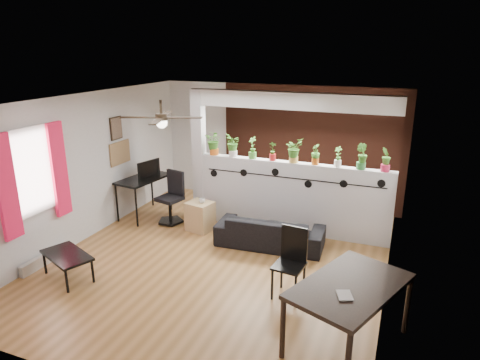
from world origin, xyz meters
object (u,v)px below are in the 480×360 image
at_px(potted_plant_1, 233,144).
at_px(potted_plant_7, 362,156).
at_px(potted_plant_5, 316,154).
at_px(potted_plant_8, 386,159).
at_px(potted_plant_0, 214,142).
at_px(computer_desk, 144,181).
at_px(folding_chair, 292,256).
at_px(coffee_table, 67,257).
at_px(ceiling_fan, 161,119).
at_px(cup, 202,201).
at_px(dining_table, 350,291).
at_px(potted_plant_6, 338,156).
at_px(office_chair, 172,201).
at_px(cube_shelf, 200,216).
at_px(potted_plant_3, 273,150).
at_px(potted_plant_4, 294,150).
at_px(potted_plant_2, 253,147).
at_px(sofa, 270,232).

relative_size(potted_plant_1, potted_plant_7, 1.01).
bearing_deg(potted_plant_5, potted_plant_8, 0.00).
distance_m(potted_plant_0, computer_desk, 1.71).
bearing_deg(folding_chair, coffee_table, -165.85).
height_order(ceiling_fan, potted_plant_1, ceiling_fan).
bearing_deg(potted_plant_0, potted_plant_5, 0.00).
xyz_separation_m(cup, dining_table, (3.02, -2.33, 0.12)).
xyz_separation_m(potted_plant_6, computer_desk, (-3.81, -0.34, -0.81)).
relative_size(potted_plant_0, office_chair, 0.46).
bearing_deg(potted_plant_6, computer_desk, -174.90).
bearing_deg(potted_plant_5, cube_shelf, -163.81).
distance_m(ceiling_fan, coffee_table, 2.50).
bearing_deg(potted_plant_7, potted_plant_3, 180.00).
bearing_deg(potted_plant_7, potted_plant_4, 180.00).
bearing_deg(cube_shelf, potted_plant_3, 37.52).
xyz_separation_m(potted_plant_2, office_chair, (-1.52, -0.44, -1.12)).
xyz_separation_m(cup, computer_desk, (-1.44, 0.25, 0.14)).
xyz_separation_m(potted_plant_4, office_chair, (-2.31, -0.44, -1.14)).
bearing_deg(potted_plant_5, dining_table, -70.11).
distance_m(potted_plant_6, folding_chair, 2.32).
distance_m(sofa, cube_shelf, 1.45).
relative_size(ceiling_fan, computer_desk, 1.00).
bearing_deg(dining_table, potted_plant_4, 116.44).
distance_m(computer_desk, folding_chair, 3.99).
bearing_deg(potted_plant_3, cube_shelf, -154.51).
relative_size(cube_shelf, office_chair, 0.55).
bearing_deg(dining_table, potted_plant_7, 95.19).
relative_size(potted_plant_0, computer_desk, 0.39).
bearing_deg(potted_plant_4, dining_table, -63.56).
xyz_separation_m(ceiling_fan, coffee_table, (-1.08, -1.12, -1.96)).
relative_size(cup, folding_chair, 0.11).
distance_m(potted_plant_2, computer_desk, 2.40).
xyz_separation_m(potted_plant_3, potted_plant_8, (1.97, 0.00, 0.03)).
relative_size(potted_plant_1, cube_shelf, 0.80).
distance_m(ceiling_fan, office_chair, 2.41).
bearing_deg(sofa, potted_plant_2, -54.48).
bearing_deg(sofa, potted_plant_5, -131.99).
relative_size(ceiling_fan, dining_table, 0.70).
xyz_separation_m(potted_plant_3, computer_desk, (-2.62, -0.34, -0.80)).
xyz_separation_m(computer_desk, coffee_table, (0.34, -2.58, -0.38)).
bearing_deg(potted_plant_3, computer_desk, -172.61).
height_order(potted_plant_3, potted_plant_8, potted_plant_8).
distance_m(potted_plant_4, folding_chair, 2.39).
height_order(potted_plant_5, folding_chair, potted_plant_5).
bearing_deg(dining_table, sofa, 126.90).
height_order(cube_shelf, computer_desk, computer_desk).
bearing_deg(cube_shelf, potted_plant_5, 28.22).
bearing_deg(computer_desk, cup, -9.69).
relative_size(cup, dining_table, 0.07).
height_order(sofa, cup, cup).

